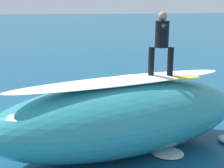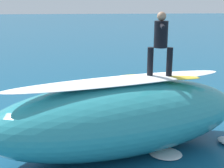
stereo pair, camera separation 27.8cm
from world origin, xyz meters
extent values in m
plane|color=#145175|center=(0.00, 0.00, 0.00)|extent=(120.00, 120.00, 0.00)
ellipsoid|color=teal|center=(-0.55, 1.96, 0.92)|extent=(7.25, 4.49, 1.83)
ellipsoid|color=white|center=(-0.55, 1.96, 1.87)|extent=(5.78, 2.56, 0.08)
ellipsoid|color=yellow|center=(-1.60, 1.64, 1.87)|extent=(2.14, 0.82, 0.08)
cylinder|color=black|center=(-1.36, 1.61, 2.27)|extent=(0.16, 0.16, 0.73)
cylinder|color=black|center=(-1.84, 1.68, 2.27)|extent=(0.16, 0.16, 0.73)
cylinder|color=black|center=(-1.60, 1.64, 2.96)|extent=(0.39, 0.39, 0.66)
sphere|color=tan|center=(-1.60, 1.64, 3.41)|extent=(0.23, 0.23, 0.23)
cylinder|color=black|center=(-1.53, 2.11, 3.20)|extent=(0.19, 0.60, 0.10)
cylinder|color=black|center=(-1.67, 1.18, 3.20)|extent=(0.19, 0.60, 0.10)
ellipsoid|color=#33B2D1|center=(0.69, -0.60, 0.04)|extent=(0.64, 2.23, 0.08)
cylinder|color=black|center=(0.69, -0.60, 0.23)|extent=(0.36, 0.87, 0.30)
sphere|color=tan|center=(0.72, -1.12, 0.29)|extent=(0.21, 0.21, 0.21)
cylinder|color=black|center=(0.54, 0.17, 0.15)|extent=(0.19, 0.72, 0.13)
cylinder|color=black|center=(0.72, 0.19, 0.15)|extent=(0.19, 0.72, 0.13)
ellipsoid|color=white|center=(-1.68, 2.34, 0.04)|extent=(1.06, 1.00, 0.09)
ellipsoid|color=white|center=(0.76, -2.57, 0.08)|extent=(1.18, 1.14, 0.15)
camera|label=1|loc=(0.48, 9.53, 3.92)|focal=51.39mm
camera|label=2|loc=(0.20, 9.56, 3.92)|focal=51.39mm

